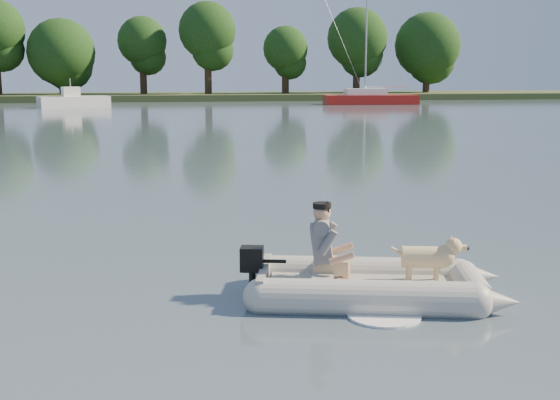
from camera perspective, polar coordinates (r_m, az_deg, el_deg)
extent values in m
plane|color=slate|center=(8.72, 1.37, -6.76)|extent=(160.00, 160.00, 0.00)
cube|color=#47512D|center=(70.22, -9.00, 8.26)|extent=(160.00, 12.00, 0.70)
cylinder|color=#332316|center=(69.98, -17.24, 8.93)|extent=(0.70, 0.70, 2.94)
sphere|color=#204918|center=(70.00, -17.37, 11.40)|extent=(6.27, 6.27, 6.27)
cylinder|color=#332316|center=(70.12, -11.04, 9.50)|extent=(0.70, 0.70, 3.67)
sphere|color=#204918|center=(70.18, -11.14, 12.58)|extent=(4.69, 4.69, 4.69)
cylinder|color=#332316|center=(68.53, -5.86, 9.87)|extent=(0.70, 0.70, 4.29)
sphere|color=#204918|center=(68.64, -5.93, 13.56)|extent=(5.43, 5.43, 5.43)
cylinder|color=#332316|center=(69.81, 0.44, 9.49)|extent=(0.70, 0.70, 3.21)
sphere|color=#204918|center=(69.85, 0.44, 12.20)|extent=(4.41, 4.41, 4.41)
cylinder|color=#332316|center=(72.15, 6.22, 9.75)|extent=(0.70, 0.70, 3.94)
sphere|color=#204918|center=(72.23, 6.29, 12.96)|extent=(6.03, 6.03, 6.03)
cylinder|color=#332316|center=(74.90, 11.80, 9.45)|extent=(0.70, 0.70, 3.52)
sphere|color=#204918|center=(74.94, 11.90, 12.21)|extent=(6.68, 6.68, 6.68)
cube|color=#A21812|center=(59.40, 7.37, 8.00)|extent=(7.84, 2.83, 0.96)
cube|color=white|center=(59.27, 6.93, 8.70)|extent=(3.48, 1.96, 0.58)
cylinder|color=#A5A5AA|center=(59.33, 7.03, 13.12)|extent=(0.15, 0.15, 9.63)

